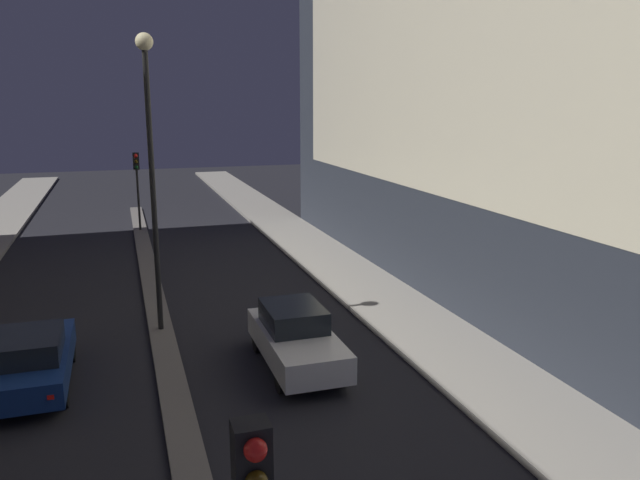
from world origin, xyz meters
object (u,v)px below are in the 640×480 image
object	(u,v)px
car_left_lane	(31,359)
traffic_light_mid	(137,173)
street_lamp	(150,141)
car_right_lane	(296,337)

from	to	relation	value
car_left_lane	traffic_light_mid	bearing A→B (deg)	80.07
street_lamp	car_right_lane	distance (m)	6.99
traffic_light_mid	car_left_lane	world-z (taller)	traffic_light_mid
street_lamp	car_right_lane	xyz separation A→B (m)	(3.26, -3.62, -5.00)
street_lamp	car_left_lane	xyz separation A→B (m)	(-3.26, -2.92, -5.05)
traffic_light_mid	street_lamp	bearing A→B (deg)	-90.00
car_left_lane	car_right_lane	bearing A→B (deg)	-6.14
traffic_light_mid	car_left_lane	bearing A→B (deg)	-99.93
car_left_lane	street_lamp	bearing A→B (deg)	41.79
traffic_light_mid	car_left_lane	size ratio (longest dim) A/B	0.95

